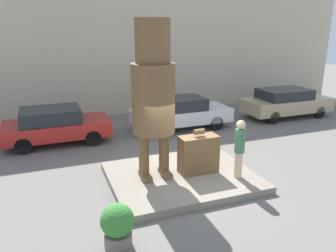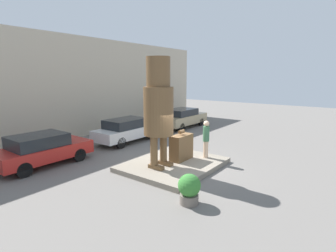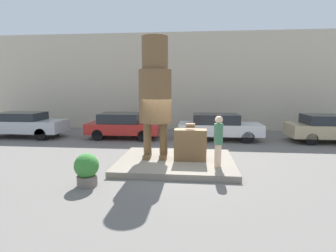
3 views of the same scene
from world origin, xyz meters
The scene contains 10 objects.
ground_plane centered at (0.00, 0.00, 0.00)m, with size 60.00×60.00×0.00m, color slate.
pedestal centered at (0.00, 0.00, 0.11)m, with size 4.33×3.52×0.21m.
building_backdrop centered at (0.00, 8.73, 3.28)m, with size 28.00×0.60×6.56m.
statue_figure centered at (-0.81, 0.19, 2.88)m, with size 1.23×1.23×4.56m.
giant_suitcase centered at (0.54, -0.05, 0.81)m, with size 1.19×0.55×1.40m.
tourist centered at (1.50, -0.79, 1.18)m, with size 0.30×0.30×1.77m.
parked_car_red centered at (-3.40, 4.91, 0.77)m, with size 4.12×1.87×1.45m.
parked_car_white centered at (2.03, 4.94, 0.78)m, with size 4.52×1.75×1.46m.
parked_car_tan centered at (7.98, 4.89, 0.78)m, with size 4.58×1.87×1.48m.
planter_pot centered at (-2.51, -2.41, 0.52)m, with size 0.73×0.73×0.99m.
Camera 1 is at (-3.65, -8.42, 4.55)m, focal length 35.00 mm.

